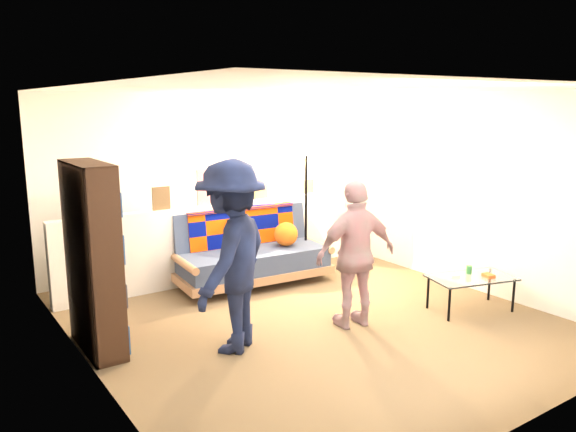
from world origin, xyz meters
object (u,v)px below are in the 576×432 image
(bookshelf, at_px, (93,265))
(coffee_table, at_px, (472,279))
(futon_sofa, at_px, (251,253))
(person_left, at_px, (232,257))
(floor_lamp, at_px, (305,187))
(person_right, at_px, (356,255))

(bookshelf, distance_m, coffee_table, 3.96)
(coffee_table, bearing_deg, futon_sofa, 123.68)
(bookshelf, relative_size, person_left, 0.99)
(futon_sofa, height_order, person_left, person_left)
(bookshelf, height_order, floor_lamp, bookshelf)
(futon_sofa, distance_m, person_left, 2.05)
(futon_sofa, xyz_separation_m, floor_lamp, (0.82, -0.03, 0.78))
(bookshelf, bearing_deg, person_right, -21.52)
(person_left, bearing_deg, person_right, 132.27)
(floor_lamp, bearing_deg, bookshelf, -163.76)
(coffee_table, distance_m, person_left, 2.77)
(person_left, relative_size, person_right, 1.17)
(person_left, bearing_deg, bookshelf, -71.66)
(floor_lamp, height_order, person_left, person_left)
(futon_sofa, xyz_separation_m, person_left, (-1.16, -1.61, 0.50))
(floor_lamp, relative_size, person_left, 0.93)
(futon_sofa, relative_size, person_left, 1.13)
(person_left, height_order, person_right, person_left)
(floor_lamp, bearing_deg, coffee_table, -73.10)
(floor_lamp, bearing_deg, person_left, -141.35)
(coffee_table, bearing_deg, person_left, 166.80)
(futon_sofa, relative_size, floor_lamp, 1.21)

